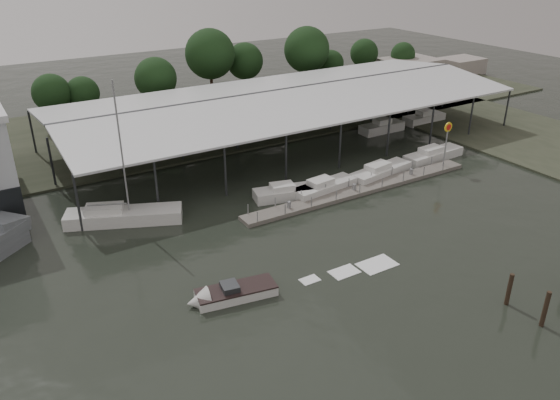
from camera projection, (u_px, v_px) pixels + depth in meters
ground at (293, 279)px, 42.29m from camera, size 200.00×200.00×0.00m
land_strip_far at (126, 132)px, 74.57m from camera, size 140.00×30.00×0.30m
land_strip_east at (540, 141)px, 71.27m from camera, size 20.00×60.00×0.30m
covered_boat_shed at (286, 94)px, 69.27m from camera, size 58.24×24.00×6.96m
floating_dock at (361, 190)px, 57.01m from camera, size 28.00×2.00×1.40m
shell_fuel_sign at (447, 136)px, 61.10m from camera, size 1.10×0.18×5.55m
distant_commercial_buildings at (426, 68)px, 103.86m from camera, size 22.00×8.00×4.00m
white_sailboat at (122, 216)px, 50.56m from camera, size 10.72×6.62×13.49m
speedboat_underway at (229, 294)px, 39.74m from camera, size 17.52×4.87×2.00m
moored_cruiser_0 at (286, 192)px, 55.39m from camera, size 6.97×3.70×1.70m
moored_cruiser_1 at (324, 187)px, 56.52m from camera, size 7.64×3.06×1.70m
moored_cruiser_2 at (380, 172)px, 60.42m from camera, size 8.37×3.42×1.70m
moored_cruiser_3 at (433, 155)px, 65.18m from camera, size 8.39×2.70×1.70m
horizon_tree_line at (246, 61)px, 87.06m from camera, size 67.37×11.18×11.70m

